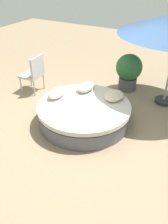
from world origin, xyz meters
TOP-DOWN VIEW (x-y plane):
  - ground_plane at (0.00, 0.00)m, footprint 16.00×16.00m
  - round_bed at (0.00, 0.00)m, footprint 1.97×1.97m
  - throw_pillow_0 at (-0.55, 0.44)m, footprint 0.52×0.39m
  - throw_pillow_1 at (-0.58, -0.28)m, footprint 0.50×0.33m
  - throw_pillow_2 at (0.00, -0.68)m, footprint 0.50×0.28m
  - patio_chair at (-0.66, -1.84)m, footprint 0.55×0.54m
  - planter at (-1.98, 0.24)m, footprint 0.69×0.69m

SIDE VIEW (x-z plane):
  - ground_plane at x=0.00m, z-range 0.00..0.00m
  - round_bed at x=0.00m, z-range 0.01..0.46m
  - throw_pillow_0 at x=-0.55m, z-range 0.45..0.60m
  - planter at x=-1.98m, z-range 0.05..1.03m
  - throw_pillow_1 at x=-0.58m, z-range 0.45..0.63m
  - throw_pillow_2 at x=0.00m, z-range 0.45..0.66m
  - patio_chair at x=-0.66m, z-range 0.07..1.05m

